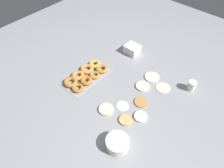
# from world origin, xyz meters

# --- Properties ---
(ground_plane) EXTENTS (3.00, 3.00, 0.00)m
(ground_plane) POSITION_xyz_m (0.00, 0.00, 0.00)
(ground_plane) COLOR gray
(pancake_0) EXTENTS (0.09, 0.09, 0.01)m
(pancake_0) POSITION_xyz_m (0.13, 0.07, 0.00)
(pancake_0) COLOR silver
(pancake_0) RESTS_ON ground_plane
(pancake_1) EXTENTS (0.10, 0.10, 0.01)m
(pancake_1) POSITION_xyz_m (0.02, 0.15, 0.01)
(pancake_1) COLOR #B27F42
(pancake_1) RESTS_ON ground_plane
(pancake_2) EXTENTS (0.10, 0.10, 0.02)m
(pancake_2) POSITION_xyz_m (0.23, 0.01, 0.01)
(pancake_2) COLOR beige
(pancake_2) RESTS_ON ground_plane
(pancake_3) EXTENTS (0.09, 0.09, 0.01)m
(pancake_3) POSITION_xyz_m (0.21, 0.16, 0.01)
(pancake_3) COLOR tan
(pancake_3) RESTS_ON ground_plane
(pancake_4) EXTENTS (0.09, 0.09, 0.02)m
(pancake_4) POSITION_xyz_m (0.12, 0.22, 0.01)
(pancake_4) COLOR silver
(pancake_4) RESTS_ON ground_plane
(pancake_5) EXTENTS (0.11, 0.11, 0.01)m
(pancake_5) POSITION_xyz_m (-0.11, 0.07, 0.01)
(pancake_5) COLOR beige
(pancake_5) RESTS_ON ground_plane
(pancake_6) EXTENTS (0.11, 0.11, 0.01)m
(pancake_6) POSITION_xyz_m (-0.20, 0.20, 0.00)
(pancake_6) COLOR beige
(pancake_6) RESTS_ON ground_plane
(pancake_7) EXTENTS (0.12, 0.12, 0.01)m
(pancake_7) POSITION_xyz_m (-0.24, 0.07, 0.01)
(pancake_7) COLOR beige
(pancake_7) RESTS_ON ground_plane
(donut_tray) EXTENTS (0.39, 0.20, 0.04)m
(donut_tray) POSITION_xyz_m (0.10, -0.33, 0.02)
(donut_tray) COLOR #93969B
(donut_tray) RESTS_ON ground_plane
(batter_bowl) EXTENTS (0.14, 0.14, 0.07)m
(batter_bowl) POSITION_xyz_m (0.38, 0.24, 0.03)
(batter_bowl) COLOR silver
(batter_bowl) RESTS_ON ground_plane
(container_stack) EXTENTS (0.11, 0.12, 0.07)m
(container_stack) POSITION_xyz_m (-0.38, -0.24, 0.04)
(container_stack) COLOR white
(container_stack) RESTS_ON ground_plane
(paper_cup) EXTENTS (0.06, 0.06, 0.08)m
(paper_cup) POSITION_xyz_m (-0.33, 0.35, 0.04)
(paper_cup) COLOR white
(paper_cup) RESTS_ON ground_plane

